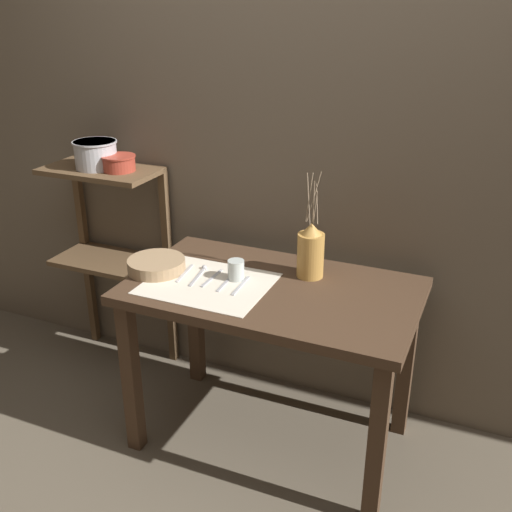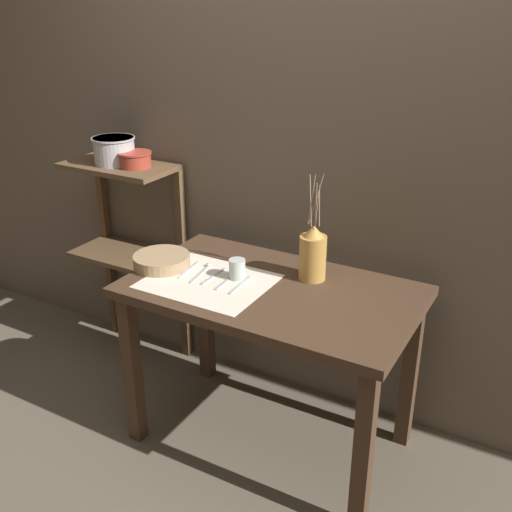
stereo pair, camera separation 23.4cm
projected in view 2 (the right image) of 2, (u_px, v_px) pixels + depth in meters
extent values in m
plane|color=brown|center=(270.00, 438.00, 2.66)|extent=(12.00, 12.00, 0.00)
cube|color=brown|center=(322.00, 151.00, 2.54)|extent=(7.00, 0.06, 2.40)
cube|color=#422D1E|center=(271.00, 292.00, 2.37)|extent=(1.15, 0.68, 0.04)
cube|color=#422D1E|center=(132.00, 369.00, 2.53)|extent=(0.06, 0.06, 0.71)
cube|color=#422D1E|center=(363.00, 454.00, 2.07)|extent=(0.06, 0.06, 0.71)
cube|color=#422D1E|center=(206.00, 314.00, 2.97)|extent=(0.06, 0.06, 0.71)
cube|color=#422D1E|center=(410.00, 373.00, 2.51)|extent=(0.06, 0.06, 0.71)
cube|color=brown|center=(118.00, 167.00, 2.88)|extent=(0.55, 0.30, 0.02)
cube|color=brown|center=(127.00, 255.00, 3.07)|extent=(0.55, 0.30, 0.02)
cube|color=brown|center=(107.00, 247.00, 3.31)|extent=(0.04, 0.04, 1.06)
cube|color=brown|center=(183.00, 266.00, 3.08)|extent=(0.04, 0.04, 1.06)
cube|color=beige|center=(209.00, 281.00, 2.41)|extent=(0.49, 0.40, 0.00)
cylinder|color=#B7843D|center=(313.00, 258.00, 2.40)|extent=(0.11, 0.11, 0.18)
cone|color=#B7843D|center=(314.00, 231.00, 2.35)|extent=(0.08, 0.08, 0.05)
cylinder|color=#847056|center=(319.00, 206.00, 2.31)|extent=(0.03, 0.04, 0.15)
cylinder|color=#847056|center=(311.00, 201.00, 2.30)|extent=(0.03, 0.04, 0.20)
cylinder|color=#847056|center=(316.00, 199.00, 2.31)|extent=(0.05, 0.02, 0.20)
cylinder|color=#847056|center=(316.00, 204.00, 2.31)|extent=(0.01, 0.01, 0.17)
cylinder|color=#847056|center=(317.00, 210.00, 2.30)|extent=(0.02, 0.02, 0.14)
cylinder|color=#847056|center=(312.00, 199.00, 2.32)|extent=(0.03, 0.01, 0.20)
cylinder|color=#9E7F5B|center=(162.00, 261.00, 2.53)|extent=(0.24, 0.24, 0.05)
cylinder|color=#B7C1BC|center=(237.00, 269.00, 2.41)|extent=(0.07, 0.07, 0.08)
cube|color=#A8A8AD|center=(188.00, 270.00, 2.50)|extent=(0.03, 0.17, 0.00)
cube|color=#A8A8AD|center=(200.00, 274.00, 2.46)|extent=(0.04, 0.17, 0.00)
sphere|color=#A8A8AD|center=(209.00, 265.00, 2.53)|extent=(0.02, 0.02, 0.02)
cube|color=#A8A8AD|center=(213.00, 276.00, 2.44)|extent=(0.01, 0.17, 0.00)
cube|color=#A8A8AD|center=(226.00, 281.00, 2.40)|extent=(0.02, 0.17, 0.00)
sphere|color=#A8A8AD|center=(236.00, 272.00, 2.47)|extent=(0.02, 0.02, 0.02)
cube|color=#A8A8AD|center=(240.00, 285.00, 2.37)|extent=(0.02, 0.17, 0.00)
cylinder|color=#A8A8AD|center=(114.00, 151.00, 2.86)|extent=(0.19, 0.19, 0.13)
cylinder|color=#A8A8AD|center=(113.00, 138.00, 2.83)|extent=(0.21, 0.21, 0.01)
cylinder|color=#9E3828|center=(135.00, 160.00, 2.81)|extent=(0.15, 0.15, 0.07)
cylinder|color=#9E3828|center=(135.00, 153.00, 2.80)|extent=(0.16, 0.16, 0.01)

